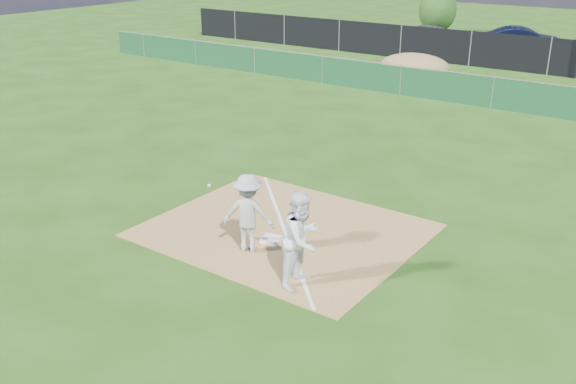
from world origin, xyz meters
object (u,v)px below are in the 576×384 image
object	(u,v)px
runner	(302,239)
first_base	(271,239)
play_at_first	(248,213)
car_left	(432,36)
car_mid	(523,41)
tree_left	(438,11)

from	to	relation	value
runner	first_base	bearing A→B (deg)	53.52
play_at_first	car_left	size ratio (longest dim) A/B	0.44
car_left	car_mid	world-z (taller)	car_mid
first_base	car_left	distance (m)	27.89
car_left	car_mid	xyz separation A→B (m)	(5.02, 1.17, 0.04)
runner	tree_left	size ratio (longest dim) A/B	0.65
play_at_first	tree_left	world-z (taller)	tree_left
play_at_first	first_base	bearing A→B (deg)	78.42
runner	car_mid	xyz separation A→B (m)	(-4.60, 29.01, -0.22)
first_base	play_at_first	xyz separation A→B (m)	(-0.13, -0.63, 0.84)
runner	car_mid	bearing A→B (deg)	7.48
first_base	car_mid	size ratio (longest dim) A/B	0.09
car_left	car_mid	size ratio (longest dim) A/B	0.92
first_base	play_at_first	world-z (taller)	play_at_first
runner	tree_left	world-z (taller)	tree_left
first_base	play_at_first	size ratio (longest dim) A/B	0.22
first_base	car_left	xyz separation A→B (m)	(-8.01, 26.71, 0.66)
play_at_first	car_left	bearing A→B (deg)	106.07
runner	tree_left	distance (m)	35.79
play_at_first	runner	world-z (taller)	runner
first_base	car_left	size ratio (longest dim) A/B	0.10
car_mid	tree_left	world-z (taller)	tree_left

